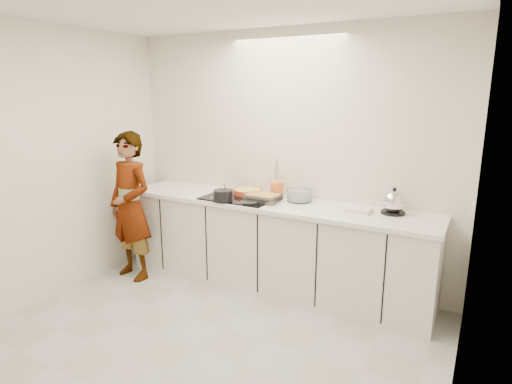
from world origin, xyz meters
The scene contains 15 objects.
floor centered at (0.00, 0.00, 0.00)m, with size 3.60×3.20×0.00m, color #AFAFAF.
wall_back centered at (0.00, 1.60, 1.30)m, with size 3.60×0.00×2.60m, color silver.
wall_left centered at (-1.80, 0.00, 1.30)m, with size 0.00×3.20×2.60m, color silver.
wall_right centered at (1.80, 0.02, 1.30)m, with size 0.02×3.20×2.60m.
base_cabinets centered at (0.00, 1.28, 0.43)m, with size 3.20×0.58×0.87m, color silver.
countertop centered at (0.00, 1.28, 0.89)m, with size 3.24×0.64×0.04m, color white.
hob centered at (-0.35, 1.26, 0.92)m, with size 0.72×0.54×0.01m, color black.
tart_dish centered at (-0.35, 1.40, 0.95)m, with size 0.40×0.40×0.05m.
saucepan centered at (-0.42, 1.04, 0.98)m, with size 0.24×0.24×0.18m.
baking_dish centered at (-0.07, 1.23, 0.96)m, with size 0.33×0.25×0.06m.
mixing_bowl centered at (0.24, 1.43, 0.96)m, with size 0.30×0.30×0.12m.
tea_towel centered at (0.87, 1.32, 0.93)m, with size 0.22×0.16×0.04m, color white.
kettle centered at (1.15, 1.42, 1.01)m, with size 0.22×0.22×0.24m.
utensil_crock centered at (-0.03, 1.46, 0.99)m, with size 0.13×0.13×0.17m, color orange.
cook centered at (-1.42, 0.78, 0.79)m, with size 0.58×0.38×1.58m, color silver.
Camera 1 is at (1.85, -2.41, 1.98)m, focal length 30.00 mm.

